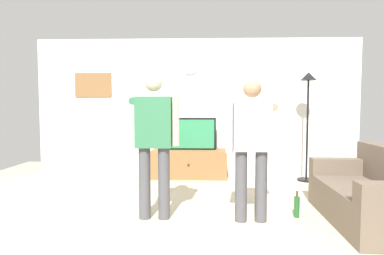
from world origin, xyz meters
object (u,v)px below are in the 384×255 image
Objects in this scene: tv_stand at (189,164)px; beverage_bottle at (297,206)px; person_standing_nearer_couch at (251,141)px; side_couch at (372,196)px; framed_picture at (93,85)px; television at (189,134)px; wall_clock at (190,68)px; person_standing_nearer_lamp at (154,137)px; floor_lamp at (308,104)px.

tv_stand is 4.35× the size of beverage_bottle.
side_couch is at bearing -1.22° from person_standing_nearer_couch.
side_couch is 5.08× the size of beverage_bottle.
beverage_bottle is at bearing -36.12° from framed_picture.
beverage_bottle is (1.41, -2.19, -0.70)m from television.
wall_clock is 0.83× the size of beverage_bottle.
beverage_bottle is at bearing -57.27° from television.
side_couch is (2.22, -2.31, 0.05)m from tv_stand.
framed_picture is at bearing 179.85° from wall_clock.
wall_clock is 3.87m from side_couch.
wall_clock is 1.96m from framed_picture.
television is at bearing -90.00° from wall_clock.
side_couch is at bearing -32.11° from framed_picture.
side_couch reaches higher than beverage_bottle.
person_standing_nearer_lamp is 2.63m from side_couch.
tv_stand is at bearing -90.00° from television.
person_standing_nearer_couch reaches higher than side_couch.
wall_clock reaches higher than television.
beverage_bottle is (1.41, -2.43, -2.00)m from wall_clock.
person_standing_nearer_couch is at bearing -122.78° from floor_lamp.
floor_lamp reaches higher than side_couch.
floor_lamp is at bearing -6.67° from television.
floor_lamp is 1.14× the size of person_standing_nearer_lamp.
person_standing_nearer_lamp is (-0.32, -2.23, 0.72)m from tv_stand.
wall_clock reaches higher than tv_stand.
tv_stand is 0.81× the size of person_standing_nearer_lamp.
television is 0.52× the size of floor_lamp.
tv_stand is 2.57m from beverage_bottle.
wall_clock reaches higher than floor_lamp.
wall_clock is 0.37× the size of framed_picture.
tv_stand is at bearing -90.00° from wall_clock.
tv_stand is 0.57m from television.
side_couch is at bearing -11.58° from beverage_bottle.
framed_picture is 5.12m from side_couch.
beverage_bottle is at bearing -56.70° from tv_stand.
television is 2.47m from person_standing_nearer_couch.
tv_stand is at bearing -8.67° from framed_picture.
wall_clock is 0.16× the size of person_standing_nearer_lamp.
person_standing_nearer_lamp reaches higher than tv_stand.
framed_picture is at bearing 171.33° from tv_stand.
framed_picture reaches higher than tv_stand.
tv_stand is 3.20m from side_couch.
television is at bearing 90.00° from tv_stand.
person_standing_nearer_couch is at bearing 178.78° from side_couch.
framed_picture is at bearing 173.02° from floor_lamp.
beverage_bottle is at bearing -59.95° from wall_clock.
framed_picture is 3.10m from person_standing_nearer_lamp.
person_standing_nearer_lamp is (-0.32, -2.52, -1.14)m from wall_clock.
television is 2.70m from beverage_bottle.
framed_picture is (-1.93, 0.30, 1.53)m from tv_stand.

